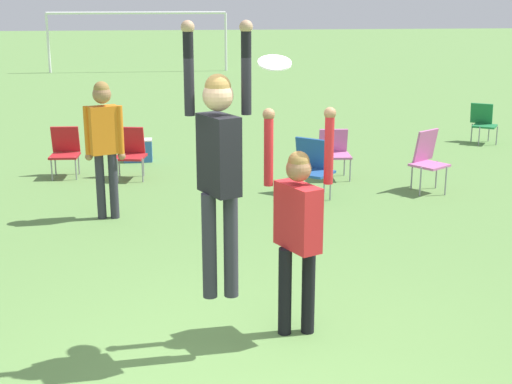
{
  "coord_description": "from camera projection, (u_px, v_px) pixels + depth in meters",
  "views": [
    {
      "loc": [
        -0.48,
        -5.16,
        2.95
      ],
      "look_at": [
        0.22,
        0.79,
        1.3
      ],
      "focal_mm": 50.0,
      "sensor_mm": 36.0,
      "label": 1
    }
  ],
  "objects": [
    {
      "name": "person_spectator_near",
      "position": [
        104.0,
        136.0,
        9.5
      ],
      "size": [
        0.54,
        0.33,
        1.88
      ],
      "rotation": [
        0.0,
        0.0,
        0.4
      ],
      "color": "#2D2D38",
      "rests_on": "ground_plane"
    },
    {
      "name": "frisbee",
      "position": [
        275.0,
        63.0,
        5.8
      ],
      "size": [
        0.28,
        0.27,
        0.11
      ],
      "color": "white"
    },
    {
      "name": "person_defending",
      "position": [
        298.0,
        219.0,
        6.18
      ],
      "size": [
        0.62,
        0.51,
        2.06
      ],
      "rotation": [
        0.0,
        0.0,
        -1.13
      ],
      "color": "black",
      "rests_on": "ground_plane"
    },
    {
      "name": "person_jumping",
      "position": [
        219.0,
        155.0,
        5.61
      ],
      "size": [
        0.54,
        0.44,
        2.24
      ],
      "rotation": [
        0.0,
        0.0,
        2.01
      ],
      "color": "#2D2D38",
      "rests_on": "ground_plane"
    },
    {
      "name": "camping_chair_1",
      "position": [
        483.0,
        121.0,
        14.73
      ],
      "size": [
        0.61,
        0.68,
        0.8
      ],
      "rotation": [
        0.0,
        0.0,
        2.55
      ],
      "color": "gray",
      "rests_on": "ground_plane"
    },
    {
      "name": "ground_plane",
      "position": [
        240.0,
        372.0,
        5.78
      ],
      "size": [
        120.0,
        120.0,
        0.0
      ],
      "primitive_type": "plane",
      "color": "#608C47"
    },
    {
      "name": "camping_chair_5",
      "position": [
        313.0,
        164.0,
        10.81
      ],
      "size": [
        0.71,
        0.79,
        0.87
      ],
      "rotation": [
        0.0,
        0.0,
        2.45
      ],
      "color": "gray",
      "rests_on": "ground_plane"
    },
    {
      "name": "camping_chair_4",
      "position": [
        428.0,
        156.0,
        11.06
      ],
      "size": [
        0.66,
        0.73,
        0.95
      ],
      "rotation": [
        0.0,
        0.0,
        3.75
      ],
      "color": "gray",
      "rests_on": "ground_plane"
    },
    {
      "name": "camping_chair_3",
      "position": [
        335.0,
        150.0,
        11.87
      ],
      "size": [
        0.51,
        0.54,
        0.81
      ],
      "rotation": [
        0.0,
        0.0,
        3.07
      ],
      "color": "gray",
      "rests_on": "ground_plane"
    },
    {
      "name": "soccer_goal",
      "position": [
        137.0,
        25.0,
        28.19
      ],
      "size": [
        7.1,
        0.1,
        2.35
      ],
      "color": "white",
      "rests_on": "ground_plane"
    },
    {
      "name": "cooler_box",
      "position": [
        138.0,
        150.0,
        13.11
      ],
      "size": [
        0.53,
        0.29,
        0.41
      ],
      "color": "#336BB7",
      "rests_on": "ground_plane"
    },
    {
      "name": "camping_chair_2",
      "position": [
        65.0,
        149.0,
        11.97
      ],
      "size": [
        0.48,
        0.52,
        0.83
      ],
      "rotation": [
        0.0,
        0.0,
        3.09
      ],
      "color": "gray",
      "rests_on": "ground_plane"
    },
    {
      "name": "camping_chair_0",
      "position": [
        130.0,
        150.0,
        11.83
      ],
      "size": [
        0.56,
        0.61,
        0.85
      ],
      "rotation": [
        0.0,
        0.0,
        2.93
      ],
      "color": "gray",
      "rests_on": "ground_plane"
    }
  ]
}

